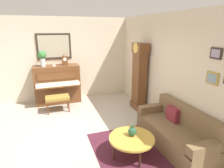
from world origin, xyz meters
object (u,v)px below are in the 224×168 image
at_px(teacup, 54,65).
at_px(mantel_clock, 65,60).
at_px(piano, 58,84).
at_px(flower_vase, 42,57).
at_px(green_jug, 132,131).
at_px(couch, 177,132).
at_px(grandfather_clock, 139,78).
at_px(coffee_table, 132,139).
at_px(piano_bench, 58,99).

bearing_deg(teacup, mantel_clock, 94.93).
distance_m(piano, teacup, 0.65).
distance_m(flower_vase, green_jug, 3.87).
distance_m(piano, flower_vase, 1.02).
distance_m(couch, green_jug, 1.04).
relative_size(grandfather_clock, green_jug, 8.46).
height_order(coffee_table, flower_vase, flower_vase).
bearing_deg(couch, green_jug, -92.81).
xyz_separation_m(piano, teacup, (0.03, -0.07, 0.65)).
height_order(coffee_table, mantel_clock, mantel_clock).
bearing_deg(couch, mantel_clock, -150.82).
height_order(couch, green_jug, couch).
height_order(flower_vase, teacup, flower_vase).
height_order(couch, teacup, teacup).
relative_size(piano_bench, coffee_table, 0.80).
bearing_deg(green_jug, piano_bench, -154.19).
bearing_deg(couch, piano_bench, -139.14).
height_order(piano, teacup, teacup).
relative_size(grandfather_clock, coffee_table, 2.31).
relative_size(coffee_table, mantel_clock, 2.32).
relative_size(couch, green_jug, 7.92).
xyz_separation_m(grandfather_clock, coffee_table, (2.08, -1.20, -0.59)).
height_order(grandfather_clock, mantel_clock, grandfather_clock).
distance_m(grandfather_clock, coffee_table, 2.47).
height_order(piano_bench, green_jug, green_jug).
height_order(piano_bench, grandfather_clock, grandfather_clock).
xyz_separation_m(grandfather_clock, mantel_clock, (-1.35, -2.04, 0.46)).
bearing_deg(flower_vase, piano, 90.36).
bearing_deg(grandfather_clock, green_jug, -29.90).
height_order(piano_bench, couch, couch).
distance_m(grandfather_clock, green_jug, 2.38).
bearing_deg(teacup, piano_bench, -0.28).
height_order(piano, couch, piano).
bearing_deg(mantel_clock, piano_bench, -24.37).
bearing_deg(grandfather_clock, flower_vase, -116.30).
bearing_deg(teacup, green_jug, 20.39).
relative_size(flower_vase, teacup, 5.00).
bearing_deg(piano, mantel_clock, 89.41).
bearing_deg(couch, piano, -147.30).
relative_size(couch, flower_vase, 3.28).
bearing_deg(coffee_table, teacup, -160.46).
relative_size(flower_vase, green_jug, 2.42).
xyz_separation_m(piano_bench, green_jug, (2.57, 1.24, 0.09)).
bearing_deg(mantel_clock, teacup, -85.07).
distance_m(piano_bench, coffee_table, 2.89).
relative_size(couch, coffee_table, 2.16).
relative_size(piano, couch, 0.76).
relative_size(mantel_clock, flower_vase, 0.66).
relative_size(piano_bench, grandfather_clock, 0.34).
bearing_deg(piano_bench, mantel_clock, 155.63).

